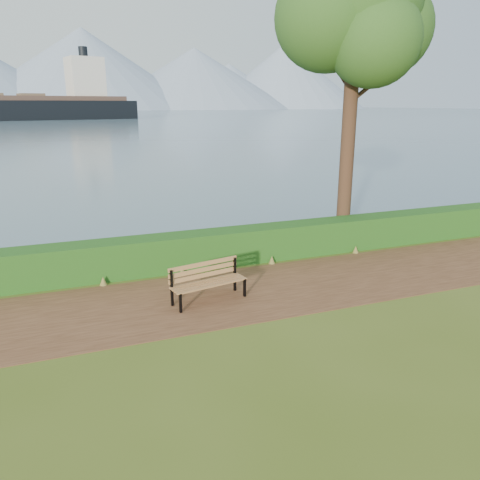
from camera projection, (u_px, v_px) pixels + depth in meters
name	position (u px, v px, depth m)	size (l,w,h in m)	color
ground	(247.00, 297.00, 11.39)	(140.00, 140.00, 0.00)	#495B1A
path	(243.00, 293.00, 11.66)	(40.00, 3.40, 0.01)	#4E2D1A
hedge	(214.00, 248.00, 13.59)	(32.00, 0.85, 1.00)	#1E4814
water	(65.00, 112.00, 244.74)	(700.00, 510.00, 0.00)	#496176
mountains	(45.00, 73.00, 364.92)	(585.00, 190.00, 70.00)	#8091AA
bench	(207.00, 279.00, 11.10)	(1.90, 0.90, 0.92)	black
tree	(356.00, 11.00, 13.85)	(5.03, 4.21, 9.67)	#341D15
cargo_ship	(11.00, 108.00, 129.60)	(75.12, 28.55, 22.60)	black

